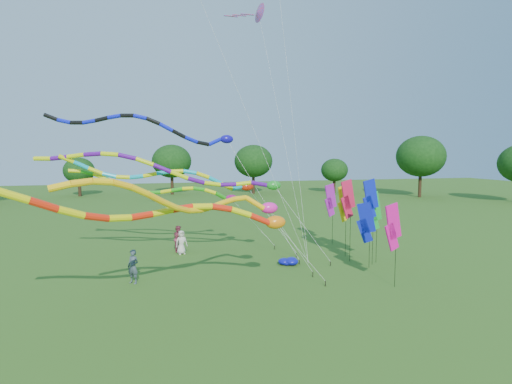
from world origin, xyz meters
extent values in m
plane|color=#2C5717|center=(0.00, 0.00, 0.00)|extent=(160.00, 160.00, 0.00)
cylinder|color=#382314|center=(37.05, 40.96, 1.70)|extent=(0.50, 0.50, 3.39)
ellipsoid|color=#0F340E|center=(37.05, 40.96, 6.12)|extent=(7.16, 7.16, 6.09)
cylinder|color=#382314|center=(25.39, 49.54, 1.62)|extent=(0.50, 0.50, 3.25)
ellipsoid|color=#0F340E|center=(25.39, 49.54, 5.87)|extent=(6.86, 6.86, 5.83)
cylinder|color=#382314|center=(10.80, 50.23, 1.14)|extent=(0.50, 0.50, 2.29)
ellipsoid|color=#0F340E|center=(10.80, 50.23, 4.13)|extent=(4.83, 4.83, 4.10)
cylinder|color=#382314|center=(-2.65, 52.93, 1.38)|extent=(0.50, 0.50, 2.76)
ellipsoid|color=#0F340E|center=(-2.65, 52.93, 4.98)|extent=(5.82, 5.82, 4.95)
cylinder|color=#382314|center=(-17.40, 53.99, 1.45)|extent=(0.50, 0.50, 2.90)
ellipsoid|color=#0F340E|center=(-17.40, 53.99, 5.24)|extent=(6.13, 6.13, 5.21)
cylinder|color=black|center=(2.05, 0.45, 0.15)|extent=(0.05, 0.05, 0.30)
cylinder|color=silver|center=(0.56, 0.06, 1.95)|extent=(0.02, 0.02, 4.54)
ellipsoid|color=orange|center=(-0.92, -0.32, 3.62)|extent=(1.00, 0.64, 0.64)
cylinder|color=red|center=(-1.73, -0.42, 3.82)|extent=(0.29, 0.29, 1.01)
cylinder|color=yellow|center=(-2.65, -0.48, 4.18)|extent=(0.29, 0.29, 0.98)
cylinder|color=red|center=(-3.57, -0.56, 4.43)|extent=(0.29, 0.29, 0.94)
cylinder|color=yellow|center=(-4.48, -0.70, 4.54)|extent=(0.29, 0.29, 0.91)
cylinder|color=red|center=(-5.36, -0.90, 4.52)|extent=(0.29, 0.29, 0.91)
cylinder|color=yellow|center=(-6.23, -1.17, 4.42)|extent=(0.29, 0.29, 0.92)
cylinder|color=red|center=(-7.09, -1.50, 4.33)|extent=(0.29, 0.29, 0.92)
cylinder|color=yellow|center=(-7.93, -1.88, 4.33)|extent=(0.29, 0.29, 0.93)
cylinder|color=red|center=(-8.77, -2.28, 4.46)|extent=(0.29, 0.29, 0.95)
cylinder|color=yellow|center=(-9.60, -2.70, 4.72)|extent=(0.29, 0.29, 0.99)
cylinder|color=red|center=(-10.44, -3.09, 5.08)|extent=(0.29, 0.29, 1.00)
cylinder|color=yellow|center=(-11.29, -3.45, 5.46)|extent=(0.29, 0.29, 0.99)
cylinder|color=black|center=(2.05, 2.18, 0.15)|extent=(0.05, 0.05, 0.30)
cylinder|color=silver|center=(0.57, 1.50, 2.22)|extent=(0.02, 0.02, 5.07)
ellipsoid|color=#FD1CA5|center=(-0.91, 0.83, 4.17)|extent=(0.90, 0.58, 0.58)
cylinder|color=#FFB10D|center=(-1.66, 0.77, 4.44)|extent=(0.26, 0.26, 1.04)
cylinder|color=yellow|center=(-2.42, 0.73, 4.70)|extent=(0.26, 0.26, 0.71)
cylinder|color=#FFB10D|center=(-3.06, 0.42, 4.63)|extent=(0.26, 0.26, 0.72)
cylinder|color=yellow|center=(-3.67, 0.06, 4.50)|extent=(0.26, 0.26, 0.73)
cylinder|color=#FFB10D|center=(-4.26, -0.36, 4.39)|extent=(0.26, 0.26, 0.73)
cylinder|color=yellow|center=(-4.83, -0.81, 4.39)|extent=(0.26, 0.26, 0.74)
cylinder|color=#FFB10D|center=(-5.40, -1.28, 4.52)|extent=(0.26, 0.26, 0.76)
cylinder|color=yellow|center=(-5.96, -1.75, 4.79)|extent=(0.26, 0.26, 0.80)
cylinder|color=#FFB10D|center=(-6.54, -2.19, 5.13)|extent=(0.26, 0.26, 0.81)
cylinder|color=yellow|center=(-7.14, -2.58, 5.48)|extent=(0.26, 0.26, 0.78)
cylinder|color=#FFB10D|center=(-7.77, -2.91, 5.75)|extent=(0.26, 0.26, 0.74)
cylinder|color=yellow|center=(-8.43, -3.18, 5.89)|extent=(0.26, 0.26, 0.71)
cylinder|color=#FFB10D|center=(-9.11, -3.39, 5.88)|extent=(0.26, 0.26, 0.72)
cylinder|color=yellow|center=(-9.81, -3.56, 5.77)|extent=(0.26, 0.26, 0.74)
cylinder|color=black|center=(3.97, 4.05, 0.15)|extent=(0.05, 0.05, 0.30)
cylinder|color=silver|center=(2.20, 4.26, 2.65)|extent=(0.02, 0.02, 5.92)
ellipsoid|color=#1A9321|center=(0.44, 4.48, 5.02)|extent=(0.87, 0.56, 0.56)
cylinder|color=#550C8D|center=(-0.35, 4.80, 5.09)|extent=(0.25, 0.25, 1.05)
cylinder|color=#D3E10B|center=(-1.25, 5.08, 5.11)|extent=(0.25, 0.25, 0.95)
cylinder|color=#550C8D|center=(-2.20, 5.03, 5.07)|extent=(0.25, 0.25, 0.95)
cylinder|color=#D3E10B|center=(-3.14, 4.96, 5.14)|extent=(0.25, 0.25, 0.96)
cylinder|color=#550C8D|center=(-4.09, 4.88, 5.34)|extent=(0.25, 0.25, 0.99)
cylinder|color=#D3E10B|center=(-5.04, 4.82, 5.67)|extent=(0.25, 0.25, 1.02)
cylinder|color=#550C8D|center=(-5.98, 4.80, 6.06)|extent=(0.25, 0.25, 1.02)
cylinder|color=#D3E10B|center=(-6.92, 4.84, 6.44)|extent=(0.25, 0.25, 0.99)
cylinder|color=#550C8D|center=(-7.84, 4.94, 6.72)|extent=(0.25, 0.25, 0.96)
cylinder|color=#D3E10B|center=(-8.76, 5.12, 6.86)|extent=(0.25, 0.25, 0.94)
cylinder|color=#550C8D|center=(-9.67, 5.35, 6.86)|extent=(0.25, 0.25, 0.95)
cylinder|color=#D3E10B|center=(-10.58, 5.63, 6.77)|extent=(0.25, 0.25, 0.96)
cylinder|color=#550C8D|center=(-11.48, 5.93, 6.66)|extent=(0.25, 0.25, 0.96)
cylinder|color=#D3E10B|center=(-12.38, 6.23, 6.61)|extent=(0.25, 0.25, 0.95)
cylinder|color=black|center=(2.27, 4.94, 0.15)|extent=(0.05, 0.05, 0.30)
cylinder|color=silver|center=(0.03, 5.09, 4.01)|extent=(0.02, 0.02, 8.71)
ellipsoid|color=#110B9E|center=(-2.22, 5.23, 7.73)|extent=(0.78, 0.50, 0.50)
cylinder|color=#0D17DD|center=(-2.92, 5.30, 7.57)|extent=(0.23, 0.23, 0.77)
cylinder|color=black|center=(-3.61, 5.27, 7.48)|extent=(0.23, 0.23, 0.73)
cylinder|color=#0D17DD|center=(-4.32, 5.12, 7.68)|extent=(0.23, 0.23, 0.77)
cylinder|color=black|center=(-5.02, 5.01, 7.99)|extent=(0.23, 0.23, 0.79)
cylinder|color=#0D17DD|center=(-5.72, 4.95, 8.36)|extent=(0.23, 0.23, 0.79)
cylinder|color=black|center=(-6.42, 4.95, 8.68)|extent=(0.23, 0.23, 0.75)
cylinder|color=#0D17DD|center=(-7.11, 5.03, 8.90)|extent=(0.23, 0.23, 0.71)
cylinder|color=black|center=(-7.79, 5.16, 8.97)|extent=(0.23, 0.23, 0.71)
cylinder|color=#0D17DD|center=(-8.48, 5.35, 8.92)|extent=(0.23, 0.23, 0.72)
cylinder|color=black|center=(-9.16, 5.58, 8.79)|extent=(0.23, 0.23, 0.74)
cylinder|color=#0D17DD|center=(-9.84, 5.82, 8.65)|extent=(0.23, 0.23, 0.73)
cylinder|color=black|center=(-10.52, 6.04, 8.60)|extent=(0.23, 0.23, 0.71)
cylinder|color=#0D17DD|center=(-11.20, 6.23, 8.68)|extent=(0.23, 0.23, 0.72)
cylinder|color=black|center=(-11.89, 6.36, 8.89)|extent=(0.23, 0.23, 0.75)
cylinder|color=black|center=(2.73, 6.68, 0.15)|extent=(0.05, 0.05, 0.30)
cylinder|color=silver|center=(0.99, 6.51, 2.55)|extent=(0.02, 0.02, 5.72)
ellipsoid|color=red|center=(-0.74, 6.35, 4.82)|extent=(0.83, 0.53, 0.53)
cylinder|color=#0BA9C7|center=(-1.44, 6.08, 4.78)|extent=(0.24, 0.24, 0.85)
cylinder|color=yellow|center=(-2.16, 5.76, 4.92)|extent=(0.24, 0.24, 0.84)
cylinder|color=#0BA9C7|center=(-2.89, 5.61, 5.29)|extent=(0.24, 0.24, 0.83)
cylinder|color=yellow|center=(-3.63, 5.53, 5.61)|extent=(0.24, 0.24, 0.79)
cylinder|color=#0BA9C7|center=(-4.37, 5.53, 5.81)|extent=(0.24, 0.24, 0.76)
cylinder|color=yellow|center=(-5.12, 5.58, 5.86)|extent=(0.24, 0.24, 0.76)
cylinder|color=#0BA9C7|center=(-5.88, 5.67, 5.79)|extent=(0.24, 0.24, 0.77)
cylinder|color=yellow|center=(-6.63, 5.79, 5.66)|extent=(0.24, 0.24, 0.78)
cylinder|color=#0BA9C7|center=(-7.39, 5.91, 5.55)|extent=(0.24, 0.24, 0.77)
cylinder|color=yellow|center=(-8.14, 6.00, 5.54)|extent=(0.24, 0.24, 0.76)
cylinder|color=#0BA9C7|center=(-8.89, 6.05, 5.66)|extent=(0.24, 0.24, 0.77)
cylinder|color=yellow|center=(-9.64, 6.04, 5.91)|extent=(0.24, 0.24, 0.81)
cylinder|color=#0BA9C7|center=(-10.37, 5.96, 6.25)|extent=(0.24, 0.24, 0.83)
cylinder|color=yellow|center=(-11.11, 5.81, 6.60)|extent=(0.24, 0.24, 0.82)
cylinder|color=black|center=(1.99, 9.27, 0.15)|extent=(0.05, 0.05, 0.30)
cylinder|color=silver|center=(0.45, 9.47, 2.00)|extent=(0.02, 0.02, 4.62)
ellipsoid|color=#920D5B|center=(-1.08, 9.68, 3.71)|extent=(0.90, 0.58, 0.58)
cylinder|color=#24A115|center=(-1.84, 9.50, 3.94)|extent=(0.26, 0.26, 1.03)
cylinder|color=yellow|center=(-2.61, 9.36, 4.29)|extent=(0.26, 0.26, 0.79)
cylinder|color=#24A115|center=(-3.35, 9.56, 4.46)|extent=(0.26, 0.26, 0.77)
cylinder|color=yellow|center=(-4.07, 9.80, 4.49)|extent=(0.26, 0.26, 0.77)
cylinder|color=#24A115|center=(-4.80, 10.08, 4.40)|extent=(0.26, 0.26, 0.79)
cylinder|color=yellow|center=(-5.52, 10.37, 4.28)|extent=(0.26, 0.26, 0.79)
cylinder|color=#24A115|center=(-6.24, 10.65, 4.19)|extent=(0.26, 0.26, 0.77)
cylinder|color=yellow|center=(-6.97, 10.89, 4.20)|extent=(0.26, 0.26, 0.77)
cylinder|color=#24A115|center=(-7.70, 11.08, 4.36)|extent=(0.26, 0.26, 0.79)
cylinder|color=yellow|center=(-8.44, 11.21, 4.65)|extent=(0.26, 0.26, 0.82)
cylinder|color=#24A115|center=(-9.19, 11.26, 5.00)|extent=(0.26, 0.26, 0.84)
cylinder|color=yellow|center=(-9.95, 11.25, 5.34)|extent=(0.26, 0.26, 0.83)
cylinder|color=#24A115|center=(-10.72, 11.20, 5.60)|extent=(0.26, 0.26, 0.80)
cylinder|color=yellow|center=(-11.49, 11.11, 5.72)|extent=(0.26, 0.26, 0.78)
cylinder|color=black|center=(2.50, 4.00, 0.15)|extent=(0.04, 0.04, 0.30)
cylinder|color=silver|center=(1.54, 4.69, 10.04)|extent=(0.01, 0.01, 19.63)
cylinder|color=black|center=(2.50, 4.00, 0.15)|extent=(0.04, 0.04, 0.30)
cylinder|color=silver|center=(-2.88, 3.48, 12.53)|extent=(0.01, 0.01, 26.74)
cylinder|color=black|center=(2.50, 4.00, 0.15)|extent=(0.04, 0.04, 0.30)
cylinder|color=silver|center=(1.41, 5.75, 8.06)|extent=(0.01, 0.01, 16.07)
cone|color=purple|center=(0.31, 7.50, 15.83)|extent=(1.38, 1.46, 1.40)
cube|color=purple|center=(-0.39, 7.50, 15.68)|extent=(0.90, 0.12, 0.04)
cube|color=purple|center=(-0.94, 7.50, 15.56)|extent=(0.90, 0.12, 0.04)
cube|color=purple|center=(-1.49, 7.50, 15.44)|extent=(0.90, 0.12, 0.04)
cylinder|color=black|center=(6.06, 3.10, 1.83)|extent=(0.02, 0.02, 3.66)
cube|color=#0B17A2|center=(5.86, 3.19, 3.06)|extent=(1.08, 0.56, 1.93)
cube|color=#0B17A2|center=(5.78, 3.22, 2.26)|extent=(0.95, 0.49, 1.51)
cylinder|color=black|center=(5.65, 4.82, 2.46)|extent=(0.02, 0.02, 4.92)
cube|color=#E11A44|center=(5.44, 4.77, 4.32)|extent=(1.14, 0.34, 1.93)
cube|color=#E11A44|center=(5.36, 4.75, 3.52)|extent=(1.00, 0.31, 1.51)
cylinder|color=black|center=(5.50, -0.52, 2.03)|extent=(0.02, 0.02, 4.05)
cube|color=#EC0D8A|center=(5.29, -0.57, 3.45)|extent=(1.14, 0.36, 1.93)
cube|color=#EC0D8A|center=(5.21, -0.59, 2.65)|extent=(0.99, 0.32, 1.51)
cylinder|color=black|center=(6.70, 9.74, 2.15)|extent=(0.02, 0.02, 4.29)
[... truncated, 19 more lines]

